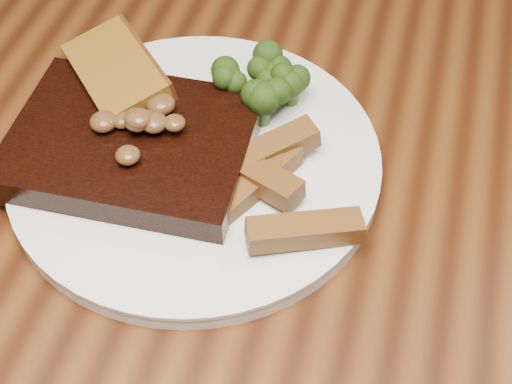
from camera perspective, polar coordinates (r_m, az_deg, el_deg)
dining_table at (r=0.64m, az=1.12°, el=-6.52°), size 1.60×0.90×0.75m
chair_far at (r=1.21m, az=-3.76°, el=12.34°), size 0.39×0.39×0.83m
plate at (r=0.59m, az=-4.87°, el=2.39°), size 0.37×0.37×0.01m
steak at (r=0.59m, az=-9.89°, el=3.74°), size 0.20×0.15×0.03m
steak_bone at (r=0.55m, az=-12.28°, el=-1.42°), size 0.15×0.02×0.02m
mushroom_pile at (r=0.57m, az=-9.48°, el=5.80°), size 0.07×0.07×0.03m
garlic_bread at (r=0.64m, az=-10.81°, el=7.92°), size 0.12×0.12×0.02m
potato_wedges at (r=0.56m, az=2.70°, el=0.84°), size 0.11×0.11×0.02m
broccoli_cluster at (r=0.62m, az=0.94°, el=8.13°), size 0.08×0.08×0.04m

